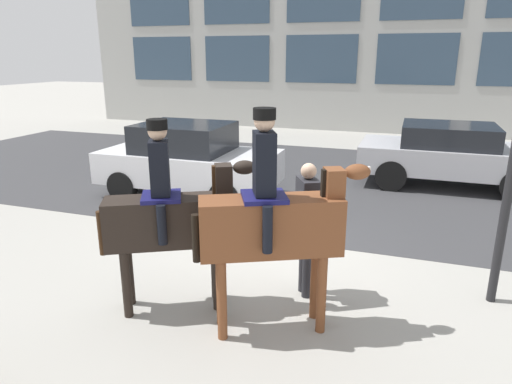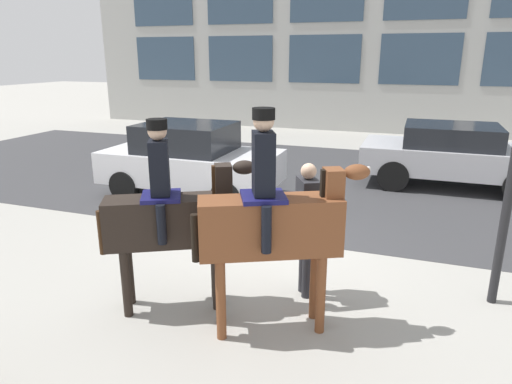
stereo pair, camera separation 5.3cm
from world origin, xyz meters
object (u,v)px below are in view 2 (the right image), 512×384
at_px(mounted_horse_lead, 172,215).
at_px(street_car_far_lane, 453,154).
at_px(mounted_horse_companion, 273,221).
at_px(street_car_near_lane, 190,159).
at_px(pedestrian_bystander, 306,220).

bearing_deg(mounted_horse_lead, street_car_far_lane, 35.54).
relative_size(mounted_horse_companion, street_car_far_lane, 0.60).
bearing_deg(street_car_near_lane, mounted_horse_lead, -64.96).
distance_m(mounted_horse_lead, street_car_near_lane, 4.91).
bearing_deg(mounted_horse_lead, street_car_near_lane, 86.90).
bearing_deg(mounted_horse_companion, street_car_near_lane, 100.89).
bearing_deg(pedestrian_bystander, mounted_horse_companion, 49.40).
bearing_deg(pedestrian_bystander, street_car_near_lane, -75.08).
xyz_separation_m(mounted_horse_companion, pedestrian_bystander, (0.17, 0.89, -0.27)).
distance_m(mounted_horse_lead, street_car_far_lane, 8.09).
xyz_separation_m(street_car_near_lane, street_car_far_lane, (5.65, 2.80, -0.04)).
relative_size(mounted_horse_lead, street_car_near_lane, 0.61).
bearing_deg(pedestrian_bystander, mounted_horse_lead, -0.25).
distance_m(mounted_horse_companion, street_car_far_lane, 7.66).
distance_m(pedestrian_bystander, street_car_far_lane, 6.75).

